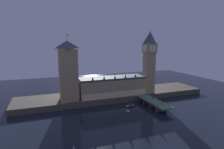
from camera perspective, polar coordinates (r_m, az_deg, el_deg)
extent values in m
plane|color=black|center=(189.81, 5.00, -10.31)|extent=(400.00, 400.00, 0.00)
cube|color=#4C4438|center=(222.85, 0.68, -6.34)|extent=(220.00, 42.00, 6.14)
cube|color=tan|center=(211.39, -0.05, -3.83)|extent=(73.51, 22.90, 18.18)
cube|color=beige|center=(202.46, 1.10, -6.16)|extent=(73.51, 0.20, 6.55)
cube|color=#42474C|center=(209.16, -0.05, -1.09)|extent=(73.51, 21.07, 2.40)
cone|color=#42474C|center=(192.20, -5.89, -1.17)|extent=(2.40, 2.40, 4.00)
cone|color=#42474C|center=(195.57, -2.42, -0.93)|extent=(2.40, 2.40, 4.00)
cone|color=#42474C|center=(199.63, 0.92, -0.70)|extent=(2.40, 2.40, 4.00)
cone|color=#42474C|center=(204.35, 4.13, -0.47)|extent=(2.40, 2.40, 4.00)
cone|color=#42474C|center=(209.67, 7.17, -0.26)|extent=(2.40, 2.40, 4.00)
cube|color=tan|center=(223.24, 11.15, 0.50)|extent=(10.74, 10.74, 47.02)
cube|color=tan|center=(220.42, 11.41, 7.91)|extent=(12.67, 12.67, 10.64)
cylinder|color=beige|center=(214.95, 12.32, 7.83)|extent=(8.26, 0.25, 8.26)
cylinder|color=beige|center=(225.93, 10.54, 7.99)|extent=(8.26, 0.25, 8.26)
cylinder|color=beige|center=(223.88, 12.83, 7.89)|extent=(0.25, 8.26, 8.26)
cylinder|color=beige|center=(217.08, 9.94, 7.93)|extent=(0.25, 8.26, 8.26)
cube|color=black|center=(214.78, 12.35, 7.99)|extent=(0.36, 0.10, 6.20)
pyramid|color=#42474C|center=(220.34, 11.52, 11.01)|extent=(12.67, 12.67, 13.22)
sphere|color=gold|center=(220.62, 11.59, 12.93)|extent=(1.60, 1.60, 1.60)
cube|color=tan|center=(195.02, -13.17, -0.05)|extent=(17.62, 17.62, 53.00)
pyramid|color=#42474C|center=(192.21, -13.53, 8.90)|extent=(17.97, 17.97, 7.73)
cylinder|color=#99999E|center=(192.23, -13.61, 10.95)|extent=(0.24, 0.24, 6.00)
cube|color=gold|center=(192.43, -13.31, 11.58)|extent=(2.00, 0.08, 1.20)
cube|color=#4C7560|center=(196.41, 12.78, -8.11)|extent=(12.97, 46.00, 1.40)
cube|color=#4C4438|center=(188.48, 14.68, -9.98)|extent=(11.02, 3.20, 4.87)
cube|color=#4C4438|center=(197.40, 12.75, -8.97)|extent=(11.02, 3.20, 4.87)
cube|color=#4C4438|center=(206.57, 10.99, -8.04)|extent=(11.02, 3.20, 4.87)
cube|color=yellow|center=(190.14, 15.11, -8.40)|extent=(1.90, 4.50, 0.86)
cube|color=black|center=(189.93, 15.12, -8.22)|extent=(1.56, 2.02, 0.45)
cylinder|color=black|center=(189.67, 15.57, -8.56)|extent=(0.22, 0.64, 0.64)
cylinder|color=black|center=(188.65, 15.13, -8.64)|extent=(0.22, 0.64, 0.64)
cylinder|color=black|center=(191.80, 15.08, -8.33)|extent=(0.22, 0.64, 0.64)
cylinder|color=black|center=(190.79, 14.64, -8.41)|extent=(0.22, 0.64, 0.64)
cube|color=yellow|center=(202.52, 12.50, -7.14)|extent=(1.88, 3.87, 0.92)
cube|color=black|center=(202.32, 12.51, -6.96)|extent=(1.54, 1.74, 0.45)
cylinder|color=black|center=(202.13, 12.89, -7.29)|extent=(0.22, 0.64, 0.64)
cylinder|color=black|center=(201.19, 12.47, -7.35)|extent=(0.22, 0.64, 0.64)
cylinder|color=black|center=(204.04, 12.52, -7.11)|extent=(0.22, 0.64, 0.64)
cylinder|color=black|center=(203.11, 12.10, -7.17)|extent=(0.22, 0.64, 0.64)
cylinder|color=black|center=(184.53, 13.14, -8.95)|extent=(0.28, 0.28, 0.81)
cylinder|color=navy|center=(184.30, 13.15, -8.73)|extent=(0.38, 0.38, 0.68)
sphere|color=tan|center=(184.16, 13.16, -8.60)|extent=(0.22, 0.22, 0.22)
cylinder|color=black|center=(202.74, 13.44, -7.22)|extent=(0.28, 0.28, 0.85)
cylinder|color=maroon|center=(202.51, 13.45, -7.01)|extent=(0.38, 0.38, 0.71)
sphere|color=tan|center=(202.38, 13.46, -6.88)|extent=(0.23, 0.23, 0.23)
cylinder|color=black|center=(198.74, 10.30, -7.47)|extent=(0.28, 0.28, 0.82)
cylinder|color=navy|center=(198.52, 10.31, -7.26)|extent=(0.38, 0.38, 0.68)
sphere|color=tan|center=(198.39, 10.31, -7.13)|extent=(0.22, 0.22, 0.22)
cylinder|color=#2D3333|center=(181.31, 13.73, -9.37)|extent=(0.56, 0.56, 0.50)
cylinder|color=#2D3333|center=(180.37, 13.76, -8.48)|extent=(0.18, 0.18, 5.42)
sphere|color=#F9E5A3|center=(179.38, 13.81, -7.50)|extent=(0.60, 0.60, 0.60)
sphere|color=#F9E5A3|center=(179.24, 13.68, -7.62)|extent=(0.44, 0.44, 0.44)
sphere|color=#F9E5A3|center=(179.73, 13.92, -7.58)|extent=(0.44, 0.44, 0.44)
cylinder|color=#2D3333|center=(199.43, 14.27, -7.60)|extent=(0.56, 0.56, 0.50)
cylinder|color=#2D3333|center=(198.55, 14.31, -6.77)|extent=(0.18, 0.18, 5.57)
sphere|color=#F9E5A3|center=(197.63, 14.35, -5.84)|extent=(0.60, 0.60, 0.60)
sphere|color=#F9E5A3|center=(197.47, 14.24, -5.96)|extent=(0.44, 0.44, 0.44)
sphere|color=#F9E5A3|center=(197.97, 14.46, -5.93)|extent=(0.44, 0.44, 0.44)
cylinder|color=#2D3333|center=(205.00, 9.09, -6.93)|extent=(0.56, 0.56, 0.50)
cylinder|color=#2D3333|center=(204.27, 9.11, -6.24)|extent=(0.18, 0.18, 4.65)
sphere|color=#F9E5A3|center=(203.49, 9.13, -5.46)|extent=(0.60, 0.60, 0.60)
sphere|color=#F9E5A3|center=(203.37, 9.02, -5.57)|extent=(0.44, 0.44, 0.44)
sphere|color=#F9E5A3|center=(203.80, 9.24, -5.54)|extent=(0.44, 0.44, 0.44)
ellipsoid|color=#1E2842|center=(194.87, 5.49, -9.53)|extent=(10.71, 5.93, 1.57)
cube|color=tan|center=(194.63, 5.49, -9.33)|extent=(9.35, 4.95, 0.24)
cube|color=#2D333D|center=(194.34, 5.49, -9.08)|extent=(4.97, 3.25, 1.57)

